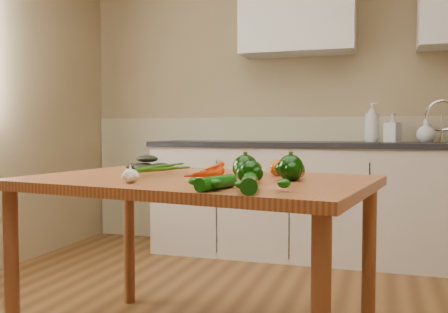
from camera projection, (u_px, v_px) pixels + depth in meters
room at (233, 64)px, 1.94m from camera, size 4.04×5.04×2.64m
counter_run at (334, 199)px, 3.83m from camera, size 2.84×0.64×1.14m
upper_cabinets at (378, 4)px, 3.79m from camera, size 2.15×0.35×0.70m
table at (196, 197)px, 2.17m from camera, size 1.59×1.15×0.78m
soap_bottle_a at (372, 122)px, 3.82m from camera, size 0.16×0.16×0.30m
soap_bottle_b at (392, 128)px, 3.74m from camera, size 0.13×0.13×0.22m
soap_bottle_c at (426, 131)px, 3.71m from camera, size 0.14×0.14×0.17m
carrot_bunch at (193, 168)px, 2.21m from camera, size 0.30×0.25×0.07m
leafy_greens at (145, 160)px, 2.57m from camera, size 0.21×0.19×0.10m
garlic_bulb at (130, 176)px, 1.94m from camera, size 0.07×0.07×0.06m
pepper_a at (245, 168)px, 2.02m from camera, size 0.10×0.10×0.10m
pepper_b at (291, 168)px, 2.03m from camera, size 0.11×0.11×0.11m
pepper_c at (251, 172)px, 1.91m from camera, size 0.09×0.09×0.09m
tomato_a at (254, 169)px, 2.21m from camera, size 0.08×0.08×0.07m
tomato_b at (278, 168)px, 2.24m from camera, size 0.08×0.08×0.07m
tomato_c at (297, 171)px, 2.12m from camera, size 0.07×0.07×0.07m
zucchini_a at (249, 183)px, 1.66m from camera, size 0.11×0.24×0.06m
zucchini_b at (216, 183)px, 1.72m from camera, size 0.10×0.20×0.05m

